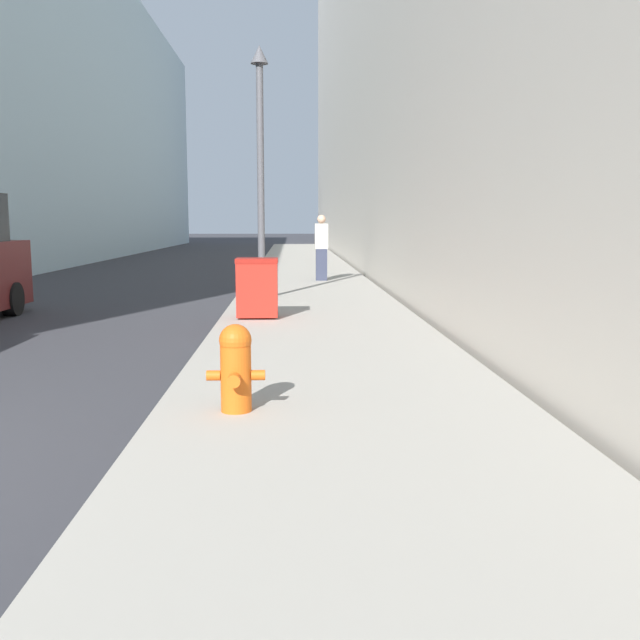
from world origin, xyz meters
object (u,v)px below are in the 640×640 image
at_px(fire_hydrant, 236,366).
at_px(trash_bin, 257,287).
at_px(lamppost, 260,160).
at_px(pedestrian_on_sidewalk, 321,248).

xyz_separation_m(fire_hydrant, trash_bin, (-0.09, 6.08, 0.12)).
bearing_deg(lamppost, pedestrian_on_sidewalk, 72.41).
relative_size(fire_hydrant, trash_bin, 0.75).
height_order(trash_bin, pedestrian_on_sidewalk, pedestrian_on_sidewalk).
bearing_deg(fire_hydrant, lamppost, 90.88).
distance_m(fire_hydrant, lamppost, 9.56).
bearing_deg(fire_hydrant, pedestrian_on_sidewalk, 84.48).
height_order(fire_hydrant, pedestrian_on_sidewalk, pedestrian_on_sidewalk).
height_order(lamppost, pedestrian_on_sidewalk, lamppost).
bearing_deg(pedestrian_on_sidewalk, fire_hydrant, -95.52).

